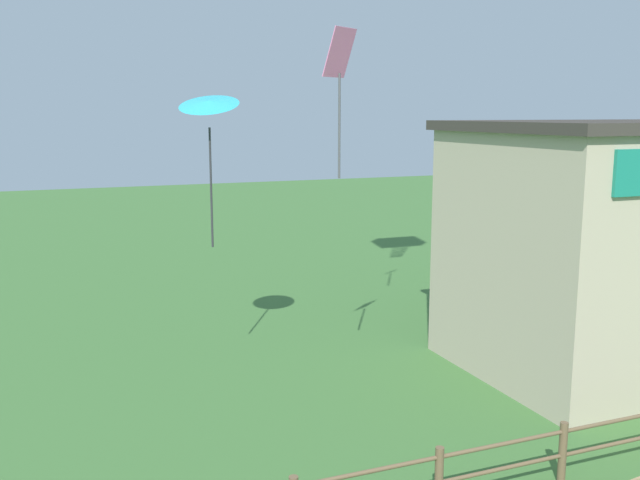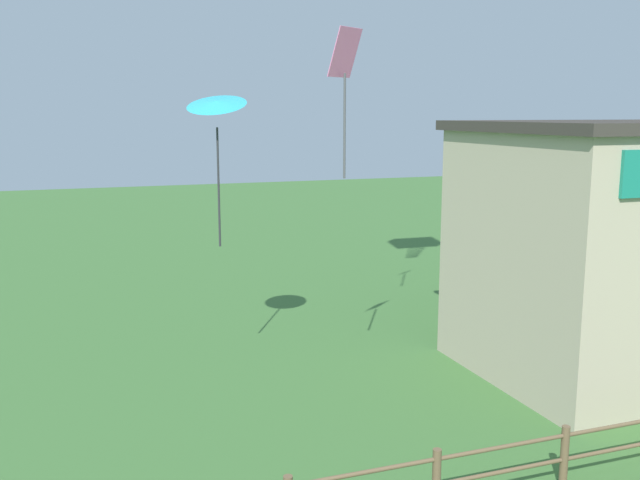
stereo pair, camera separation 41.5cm
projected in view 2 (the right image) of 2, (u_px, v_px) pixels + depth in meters
The scene contains 2 objects.
kite_cyan_delta at pixel (217, 106), 16.08m from camera, with size 1.85×1.84×3.58m.
kite_pink_diamond at pixel (345, 72), 14.42m from camera, with size 0.80×0.67×3.02m.
Camera 2 is at (-4.00, -2.57, 6.23)m, focal length 40.00 mm.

